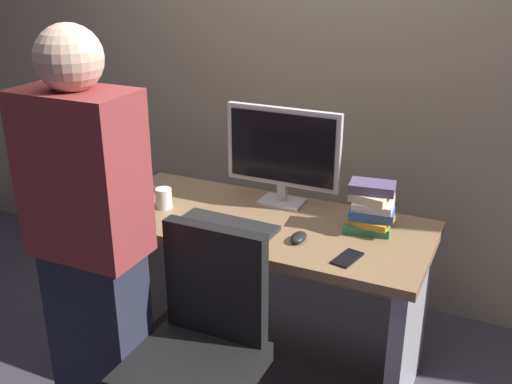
% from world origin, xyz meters
% --- Properties ---
extents(ground_plane, '(9.00, 9.00, 0.00)m').
position_xyz_m(ground_plane, '(0.00, 0.00, 0.00)').
color(ground_plane, '#3D3842').
extents(wall_back, '(6.40, 0.10, 3.00)m').
position_xyz_m(wall_back, '(0.00, 0.85, 1.50)').
color(wall_back, tan).
rests_on(wall_back, ground).
extents(desk, '(1.47, 0.65, 0.75)m').
position_xyz_m(desk, '(0.00, 0.00, 0.52)').
color(desk, '#93704C').
rests_on(desk, ground).
extents(office_chair, '(0.52, 0.52, 0.94)m').
position_xyz_m(office_chair, '(0.05, -0.64, 0.43)').
color(office_chair, black).
rests_on(office_chair, ground).
extents(person_at_desk, '(0.40, 0.24, 1.64)m').
position_xyz_m(person_at_desk, '(-0.34, -0.70, 0.84)').
color(person_at_desk, '#262838').
rests_on(person_at_desk, ground).
extents(monitor, '(0.54, 0.14, 0.46)m').
position_xyz_m(monitor, '(0.01, 0.21, 1.00)').
color(monitor, silver).
rests_on(monitor, desk).
extents(keyboard, '(0.43, 0.14, 0.02)m').
position_xyz_m(keyboard, '(-0.10, -0.11, 0.76)').
color(keyboard, '#262626').
rests_on(keyboard, desk).
extents(mouse, '(0.06, 0.10, 0.03)m').
position_xyz_m(mouse, '(0.22, -0.12, 0.76)').
color(mouse, black).
rests_on(mouse, desk).
extents(cup_near_keyboard, '(0.07, 0.07, 0.09)m').
position_xyz_m(cup_near_keyboard, '(-0.46, -0.07, 0.79)').
color(cup_near_keyboard, white).
rests_on(cup_near_keyboard, desk).
extents(book_stack, '(0.22, 0.18, 0.21)m').
position_xyz_m(book_stack, '(0.46, 0.10, 0.85)').
color(book_stack, '#338C59').
rests_on(book_stack, desk).
extents(cell_phone, '(0.10, 0.16, 0.01)m').
position_xyz_m(cell_phone, '(0.45, -0.19, 0.75)').
color(cell_phone, black).
rests_on(cell_phone, desk).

